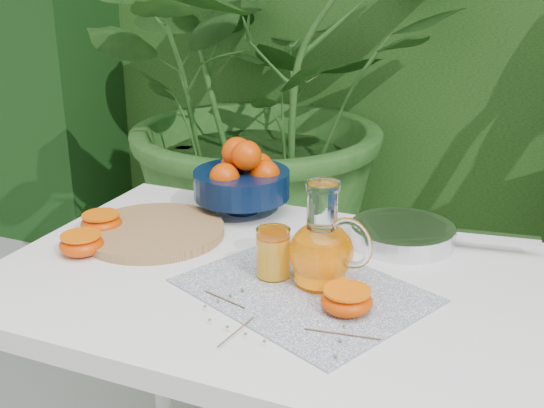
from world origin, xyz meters
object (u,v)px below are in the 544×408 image
at_px(cutting_board, 153,231).
at_px(saute_pan, 404,233).
at_px(juice_pitcher, 322,250).
at_px(fruit_bowl, 243,178).
at_px(white_table, 268,312).

bearing_deg(cutting_board, saute_pan, 18.83).
height_order(cutting_board, juice_pitcher, juice_pitcher).
distance_m(fruit_bowl, juice_pitcher, 0.40).
xyz_separation_m(cutting_board, fruit_bowl, (0.11, 0.21, 0.07)).
relative_size(white_table, fruit_bowl, 3.59).
bearing_deg(saute_pan, white_table, -130.29).
xyz_separation_m(white_table, cutting_board, (-0.29, 0.07, 0.09)).
bearing_deg(juice_pitcher, fruit_bowl, 135.74).
relative_size(white_table, cutting_board, 3.38).
xyz_separation_m(cutting_board, juice_pitcher, (0.40, -0.07, 0.06)).
height_order(cutting_board, fruit_bowl, fruit_bowl).
relative_size(juice_pitcher, saute_pan, 0.49).
relative_size(white_table, saute_pan, 2.61).
height_order(white_table, saute_pan, saute_pan).
distance_m(white_table, saute_pan, 0.33).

